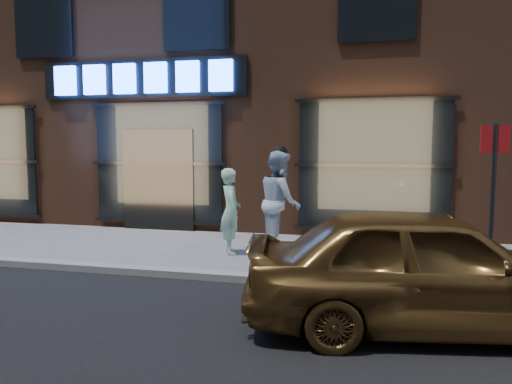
% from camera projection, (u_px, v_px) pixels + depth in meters
% --- Properties ---
extents(ground, '(90.00, 90.00, 0.00)m').
position_uv_depth(ground, '(58.00, 269.00, 8.25)').
color(ground, slate).
rests_on(ground, ground).
extents(curb, '(60.00, 0.25, 0.12)m').
position_uv_depth(curb, '(58.00, 265.00, 8.25)').
color(curb, gray).
rests_on(curb, ground).
extents(storefront_building, '(30.20, 8.28, 10.30)m').
position_uv_depth(storefront_building, '(212.00, 44.00, 15.47)').
color(storefront_building, '#54301E').
rests_on(storefront_building, ground).
extents(man_bowtie, '(0.61, 0.70, 1.61)m').
position_uv_depth(man_bowtie, '(231.00, 211.00, 9.35)').
color(man_bowtie, '#B7F1CA').
rests_on(man_bowtie, ground).
extents(man_cap, '(1.02, 1.14, 1.94)m').
position_uv_depth(man_cap, '(280.00, 202.00, 9.46)').
color(man_cap, silver).
rests_on(man_cap, ground).
extents(gold_sedan, '(4.32, 2.33, 1.39)m').
position_uv_depth(gold_sedan, '(430.00, 269.00, 5.49)').
color(gold_sedan, brown).
rests_on(gold_sedan, ground).
extents(sign_post, '(0.37, 0.07, 2.33)m').
position_uv_depth(sign_post, '(492.00, 192.00, 6.79)').
color(sign_post, '#262628').
rests_on(sign_post, ground).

